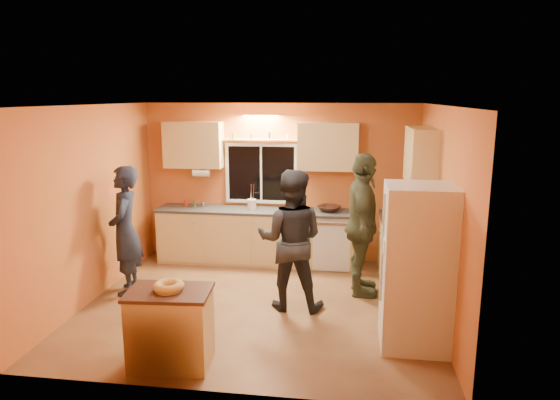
% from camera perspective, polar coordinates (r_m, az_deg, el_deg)
% --- Properties ---
extents(ground, '(4.50, 4.50, 0.00)m').
position_cam_1_polar(ground, '(6.75, -2.47, -11.89)').
color(ground, brown).
rests_on(ground, ground).
extents(room_shell, '(4.54, 4.04, 2.61)m').
position_cam_1_polar(room_shell, '(6.65, -0.94, 2.36)').
color(room_shell, '#CF6235').
rests_on(room_shell, ground).
extents(back_counter, '(4.23, 0.62, 0.90)m').
position_cam_1_polar(back_counter, '(8.17, -0.27, -4.23)').
color(back_counter, tan).
rests_on(back_counter, ground).
extents(right_counter, '(0.62, 1.84, 0.90)m').
position_cam_1_polar(right_counter, '(7.00, 14.30, -7.40)').
color(right_counter, tan).
rests_on(right_counter, ground).
extents(refrigerator, '(0.72, 0.70, 1.80)m').
position_cam_1_polar(refrigerator, '(5.63, 15.35, -7.40)').
color(refrigerator, silver).
rests_on(refrigerator, ground).
extents(island, '(0.87, 0.62, 0.80)m').
position_cam_1_polar(island, '(5.35, -12.39, -13.99)').
color(island, tan).
rests_on(island, ground).
extents(bundt_pastry, '(0.31, 0.31, 0.09)m').
position_cam_1_polar(bundt_pastry, '(5.18, -12.61, -9.60)').
color(bundt_pastry, tan).
rests_on(bundt_pastry, island).
extents(person_left, '(0.58, 0.74, 1.79)m').
position_cam_1_polar(person_left, '(7.21, -17.27, -3.33)').
color(person_left, black).
rests_on(person_left, ground).
extents(person_center, '(0.90, 0.71, 1.82)m').
position_cam_1_polar(person_center, '(6.38, 1.23, -4.59)').
color(person_center, black).
rests_on(person_center, ground).
extents(person_right, '(0.52, 1.17, 1.97)m').
position_cam_1_polar(person_right, '(6.89, 9.36, -2.85)').
color(person_right, '#3B3E27').
rests_on(person_right, ground).
extents(mixing_bowl, '(0.47, 0.47, 0.09)m').
position_cam_1_polar(mixing_bowl, '(8.02, 5.64, -0.97)').
color(mixing_bowl, black).
rests_on(mixing_bowl, back_counter).
extents(utensil_crock, '(0.14, 0.14, 0.17)m').
position_cam_1_polar(utensil_crock, '(8.09, -3.24, -0.51)').
color(utensil_crock, beige).
rests_on(utensil_crock, back_counter).
extents(potted_plant, '(0.34, 0.31, 0.30)m').
position_cam_1_polar(potted_plant, '(6.38, 14.84, -3.66)').
color(potted_plant, gray).
rests_on(potted_plant, right_counter).
extents(red_box, '(0.18, 0.16, 0.07)m').
position_cam_1_polar(red_box, '(6.75, 14.05, -3.82)').
color(red_box, '#AD341A').
rests_on(red_box, right_counter).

